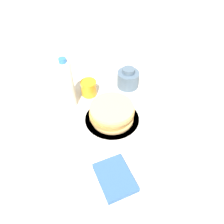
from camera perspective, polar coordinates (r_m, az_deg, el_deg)
name	(u,v)px	position (r m, az deg, el deg)	size (l,w,h in m)	color
ground_plane	(118,120)	(0.95, 1.67, -2.07)	(4.00, 4.00, 0.00)	silver
plate	(112,118)	(0.95, 0.00, -1.68)	(0.25, 0.25, 0.01)	silver
pancake_stack	(112,112)	(0.92, 0.01, 0.02)	(0.19, 0.19, 0.07)	tan
juice_glass	(89,88)	(1.06, -6.09, 6.26)	(0.08, 0.08, 0.07)	orange
cream_jug	(128,79)	(1.10, 4.22, 8.68)	(0.11, 0.11, 0.10)	#4C6075
water_bottle_near	(67,85)	(0.96, -11.68, 6.91)	(0.06, 0.06, 0.25)	silver
napkin	(115,177)	(0.79, 0.79, -16.72)	(0.18, 0.16, 0.02)	#33598C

